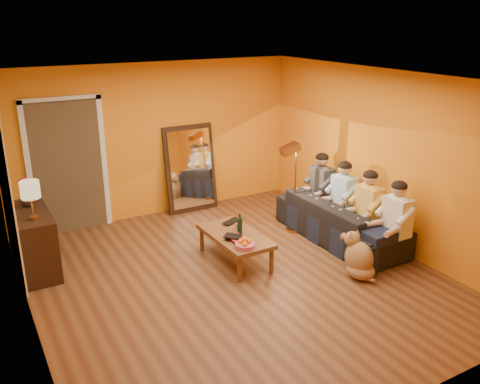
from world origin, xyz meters
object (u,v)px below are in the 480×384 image
sideboard (35,241)px  sofa (340,220)px  mirror_frame (190,168)px  person_mid_right (343,199)px  person_far_right (321,189)px  vase (27,199)px  dog (359,255)px  tumbler (238,227)px  person_far_left (396,223)px  coffee_table (235,248)px  laptop (234,222)px  floor_lamp (295,189)px  wine_bottle (240,224)px  table_lamp (32,200)px  person_mid_left (368,210)px

sideboard → sofa: 4.43m
mirror_frame → person_mid_right: mirror_frame is taller
person_far_right → vase: person_far_right is taller
sideboard → dog: 4.35m
sideboard → tumbler: sideboard is taller
dog → person_far_left: 0.75m
coffee_table → person_far_right: person_far_right is taller
sideboard → dog: size_ratio=1.86×
mirror_frame → laptop: size_ratio=4.65×
dog → tumbler: dog is taller
coffee_table → tumbler: 0.31m
dog → person_far_left: bearing=13.2°
floor_lamp → person_mid_right: bearing=-36.8°
coffee_table → person_far_right: 2.01m
person_mid_right → tumbler: bearing=174.7°
sofa → floor_lamp: size_ratio=1.56×
sideboard → laptop: sideboard is taller
sideboard → person_far_left: (4.37, -2.27, 0.18)m
coffee_table → person_mid_right: 1.94m
sofa → coffee_table: sofa is taller
dog → person_far_right: bearing=77.1°
person_far_left → person_mid_right: size_ratio=1.00×
mirror_frame → wine_bottle: bearing=-96.9°
mirror_frame → table_lamp: bearing=-153.7°
mirror_frame → laptop: bearing=-94.4°
laptop → wine_bottle: bearing=-132.3°
person_mid_left → mirror_frame: bearing=119.5°
coffee_table → vase: bearing=149.9°
floor_lamp → person_far_right: floor_lamp is taller
floor_lamp → person_far_left: size_ratio=1.18×
table_lamp → person_mid_right: (4.37, -0.87, -0.49)m
sofa → vase: bearing=70.3°
coffee_table → vase: size_ratio=5.98×
sideboard → sofa: (4.24, -1.27, -0.10)m
table_lamp → vase: table_lamp is taller
person_mid_left → sofa: bearing=106.1°
person_far_right → wine_bottle: (-1.85, -0.56, -0.03)m
table_lamp → person_far_left: 4.82m
wine_bottle → vase: (-2.52, 1.42, 0.38)m
mirror_frame → person_mid_right: size_ratio=1.25×
mirror_frame → floor_lamp: mirror_frame is taller
person_mid_left → tumbler: person_mid_left is taller
sofa → person_far_right: person_far_right is taller
dog → person_far_left: (0.69, 0.05, 0.29)m
coffee_table → person_mid_right: (1.90, -0.04, 0.40)m
floor_lamp → dog: 1.73m
person_far_left → wine_bottle: 2.15m
dog → tumbler: size_ratio=6.80×
person_mid_right → person_far_right: bearing=90.0°
sideboard → tumbler: bearing=-21.1°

